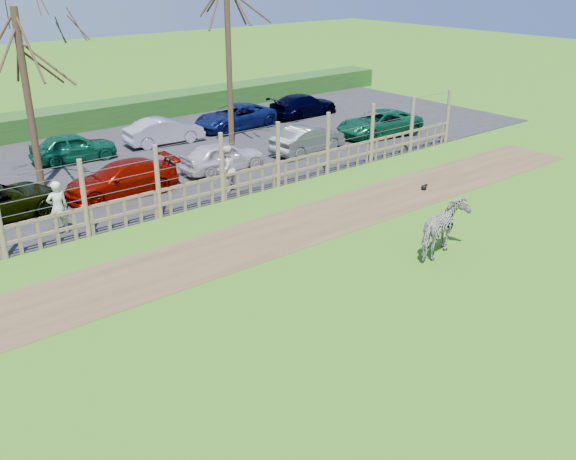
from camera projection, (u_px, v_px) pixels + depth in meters
ground at (321, 312)px, 15.66m from camera, size 120.00×120.00×0.00m
dirt_strip at (219, 252)px, 18.87m from camera, size 34.00×2.80×0.01m
asphalt at (82, 171)px, 26.00m from camera, size 44.00×13.00×0.04m
hedge at (23, 126)px, 30.80m from camera, size 46.00×2.00×1.10m
fence at (159, 195)px, 21.06m from camera, size 30.16×0.16×2.50m
tree_mid at (21, 56)px, 22.24m from camera, size 4.80×4.80×6.83m
tree_right at (228, 27)px, 27.68m from camera, size 4.80×4.80×7.35m
zebra at (444, 230)px, 18.38m from camera, size 2.07×1.35×1.61m
visitor_a at (58, 208)px, 19.72m from camera, size 0.66×0.46×1.72m
visitor_b at (226, 169)px, 23.34m from camera, size 0.97×0.83×1.72m
crow at (424, 187)px, 23.89m from camera, size 0.28×0.21×0.23m
car_3 at (122, 179)px, 23.15m from camera, size 4.23×1.93×1.20m
car_4 at (222, 156)px, 25.77m from camera, size 3.55×1.50×1.20m
car_5 at (308, 139)px, 28.24m from camera, size 3.74×1.60×1.20m
car_6 at (379, 123)px, 30.95m from camera, size 4.55×2.57×1.20m
car_10 at (73, 147)px, 27.04m from camera, size 3.64×1.75×1.20m
car_11 at (164, 131)px, 29.57m from camera, size 3.73×1.56×1.20m
car_12 at (235, 117)px, 32.22m from camera, size 4.42×2.21×1.20m
car_13 at (303, 105)px, 34.84m from camera, size 4.21×1.88×1.20m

